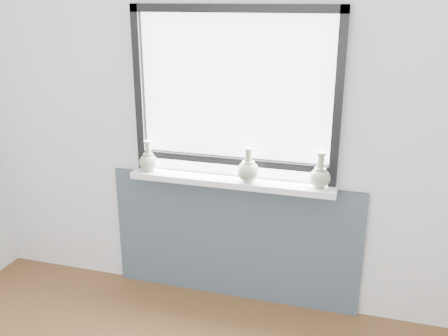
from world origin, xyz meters
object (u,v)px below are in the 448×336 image
(vase_c, at_px, (320,176))
(vase_a, at_px, (149,161))
(windowsill, at_px, (231,181))
(vase_b, at_px, (248,170))

(vase_c, bearing_deg, vase_a, -179.60)
(vase_c, bearing_deg, windowsill, 179.64)
(windowsill, xyz_separation_m, vase_c, (0.55, -0.00, 0.09))
(vase_b, xyz_separation_m, vase_c, (0.44, 0.02, -0.00))
(windowsill, height_order, vase_b, vase_b)
(vase_a, height_order, vase_b, vase_b)
(vase_b, distance_m, vase_c, 0.44)
(vase_b, bearing_deg, vase_c, 3.15)
(vase_c, bearing_deg, vase_b, -176.85)
(windowsill, bearing_deg, vase_a, -178.85)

